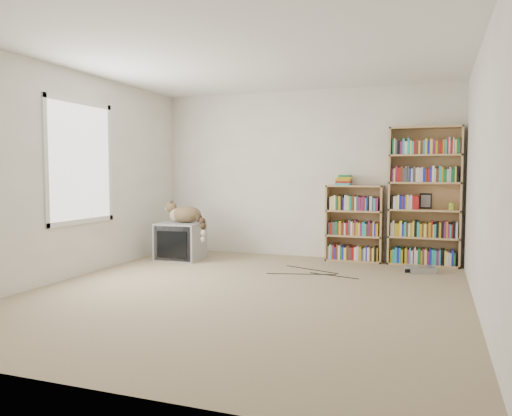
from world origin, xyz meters
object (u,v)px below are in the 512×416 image
(bookcase_short, at_px, (354,226))
(dvd_player, at_px, (420,270))
(bookcase_tall, at_px, (424,200))
(cat, at_px, (188,217))
(crt_tv, at_px, (181,241))

(bookcase_short, height_order, dvd_player, bookcase_short)
(bookcase_tall, height_order, bookcase_short, bookcase_tall)
(cat, distance_m, bookcase_short, 2.41)
(dvd_player, bearing_deg, cat, 158.51)
(crt_tv, height_order, dvd_player, crt_tv)
(crt_tv, relative_size, cat, 0.88)
(crt_tv, height_order, cat, cat)
(cat, distance_m, dvd_player, 3.29)
(bookcase_short, bearing_deg, crt_tv, -162.69)
(bookcase_tall, bearing_deg, cat, -167.56)
(bookcase_short, bearing_deg, cat, -162.73)
(cat, bearing_deg, bookcase_short, 2.43)
(crt_tv, xyz_separation_m, bookcase_tall, (3.36, 0.75, 0.63))
(crt_tv, relative_size, bookcase_short, 0.59)
(bookcase_tall, height_order, dvd_player, bookcase_tall)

